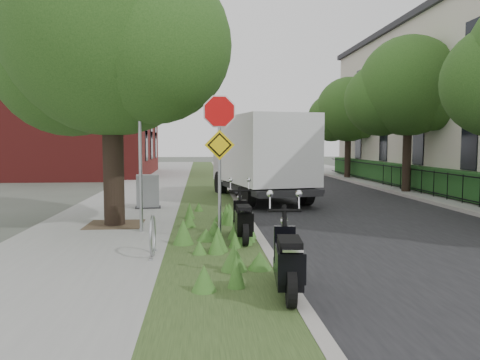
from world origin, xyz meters
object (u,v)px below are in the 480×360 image
Objects in this scene: scooter_far at (288,267)px; box_truck at (262,154)px; sign_assembly at (219,137)px; utility_cabinet at (148,192)px; scooter_near at (243,224)px.

box_truck is (1.13, 11.23, 1.24)m from scooter_far.
sign_assembly is 0.51× the size of box_truck.
sign_assembly reaches higher than utility_cabinet.
box_truck is at bearing 30.17° from utility_cabinet.
box_truck reaches higher than utility_cabinet.
scooter_far is at bearing -85.32° from scooter_near.
scooter_near is at bearing 94.68° from scooter_far.
utility_cabinet is (-3.99, -2.32, -1.14)m from box_truck.
box_truck is at bearing 79.51° from scooter_near.
sign_assembly is 4.17m from scooter_far.
utility_cabinet reaches higher than scooter_near.
utility_cabinet is at bearing 115.70° from scooter_near.
box_truck reaches higher than scooter_far.
utility_cabinet is at bearing 111.69° from sign_assembly.
scooter_far is (0.29, -3.57, 0.02)m from scooter_near.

